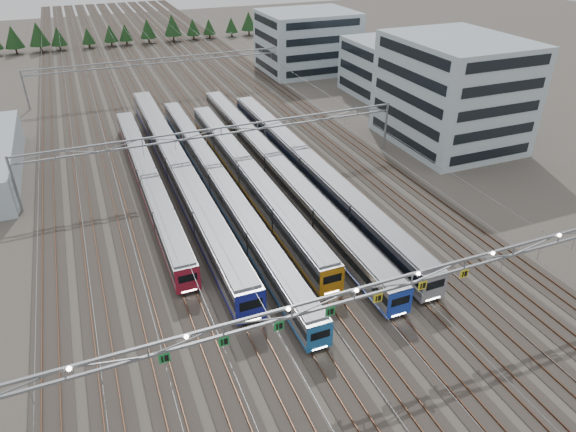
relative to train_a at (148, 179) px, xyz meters
name	(u,v)px	position (x,y,z in m)	size (l,w,h in m)	color
ground	(349,358)	(11.25, -39.42, -1.98)	(400.00, 400.00, 0.00)	#47423A
track_bed	(155,71)	(11.25, 60.58, -0.49)	(54.00, 260.00, 5.42)	#2D2823
train_a	(148,179)	(0.00, 0.00, 0.00)	(2.66, 51.10, 3.46)	black
train_b	(177,168)	(4.50, 1.33, 0.29)	(3.10, 67.34, 4.04)	black
train_c	(219,182)	(9.00, -4.77, -0.05)	(2.58, 66.50, 3.35)	black
train_d	(248,175)	(13.50, -4.38, 0.10)	(2.81, 54.02, 3.66)	black
train_e	(273,166)	(18.00, -2.79, 0.06)	(2.76, 68.26, 3.59)	black
train_f	(309,168)	(22.50, -5.63, 0.18)	(2.93, 61.19, 3.81)	black
gantry_near	(355,297)	(11.20, -39.53, 5.11)	(56.36, 0.61, 8.08)	gray
gantry_mid	(221,137)	(11.25, 0.58, 4.41)	(56.36, 0.36, 8.00)	gray
gantry_far	(164,65)	(11.25, 45.58, 4.41)	(56.36, 0.36, 8.00)	gray
depot_bldg_south	(452,92)	(51.04, -0.43, 6.78)	(18.00, 22.00, 17.51)	#9DB3BC
depot_bldg_mid	(384,67)	(55.49, 27.90, 3.76)	(14.00, 16.00, 11.47)	#9DB3BC
depot_bldg_north	(307,41)	(48.08, 52.12, 5.14)	(22.00, 18.00, 14.24)	#9DB3BC
treeline	(150,29)	(16.65, 99.54, 2.25)	(106.40, 5.60, 7.02)	#332114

